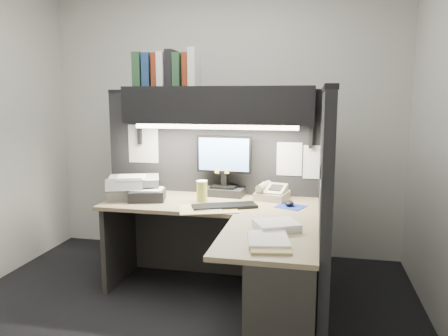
{
  "coord_description": "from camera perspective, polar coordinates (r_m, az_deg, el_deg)",
  "views": [
    {
      "loc": [
        0.91,
        -2.76,
        1.56
      ],
      "look_at": [
        0.22,
        0.51,
        1.02
      ],
      "focal_mm": 35.0,
      "sensor_mm": 36.0,
      "label": 1
    }
  ],
  "objects": [
    {
      "name": "open_folder",
      "position": [
        3.28,
        -2.07,
        -5.41
      ],
      "size": [
        0.5,
        0.41,
        0.01
      ],
      "primitive_type": "cube",
      "rotation": [
        0.0,
        0.0,
        0.34
      ],
      "color": "tan",
      "rests_on": "desk"
    },
    {
      "name": "wall_front",
      "position": [
        1.57,
        -23.75,
        0.64
      ],
      "size": [
        3.5,
        0.04,
        2.7
      ],
      "primitive_type": "cube",
      "color": "silver",
      "rests_on": "floor"
    },
    {
      "name": "mouse",
      "position": [
        3.42,
        8.49,
        -4.55
      ],
      "size": [
        0.08,
        0.12,
        0.04
      ],
      "primitive_type": "ellipsoid",
      "rotation": [
        0.0,
        0.0,
        0.12
      ],
      "color": "black",
      "rests_on": "mousepad"
    },
    {
      "name": "task_light_tube",
      "position": [
        3.47,
        -1.22,
        5.38
      ],
      "size": [
        1.32,
        0.04,
        0.04
      ],
      "primitive_type": "cylinder",
      "rotation": [
        0.0,
        1.57,
        0.0
      ],
      "color": "white",
      "rests_on": "overhead_shelf"
    },
    {
      "name": "keyboard",
      "position": [
        3.34,
        0.06,
        -5.0
      ],
      "size": [
        0.51,
        0.35,
        0.02
      ],
      "primitive_type": "cube",
      "rotation": [
        0.0,
        0.0,
        0.42
      ],
      "color": "black",
      "rests_on": "desk"
    },
    {
      "name": "mousepad",
      "position": [
        3.41,
        8.73,
        -5.0
      ],
      "size": [
        0.26,
        0.25,
        0.0
      ],
      "primitive_type": "cube",
      "rotation": [
        0.0,
        0.0,
        -0.39
      ],
      "color": "navy",
      "rests_on": "desk"
    },
    {
      "name": "partition_right",
      "position": [
        3.04,
        12.88,
        -5.55
      ],
      "size": [
        0.06,
        1.5,
        1.6
      ],
      "primitive_type": "cube",
      "color": "black",
      "rests_on": "floor"
    },
    {
      "name": "manila_stack",
      "position": [
        2.51,
        6.04,
        -10.02
      ],
      "size": [
        0.26,
        0.31,
        0.02
      ],
      "primitive_type": "cube",
      "rotation": [
        0.0,
        0.0,
        0.16
      ],
      "color": "tan",
      "rests_on": "desk"
    },
    {
      "name": "paper_stack_a",
      "position": [
        2.82,
        6.86,
        -7.48
      ],
      "size": [
        0.33,
        0.31,
        0.05
      ],
      "primitive_type": "cube",
      "rotation": [
        0.0,
        0.0,
        0.45
      ],
      "color": "white",
      "rests_on": "desk"
    },
    {
      "name": "notebook_stack",
      "position": [
        3.62,
        -9.97,
        -3.51
      ],
      "size": [
        0.33,
        0.3,
        0.08
      ],
      "primitive_type": "cube",
      "rotation": [
        0.0,
        0.0,
        0.25
      ],
      "color": "black",
      "rests_on": "desk"
    },
    {
      "name": "paper_stack_b",
      "position": [
        2.58,
        5.78,
        -9.35
      ],
      "size": [
        0.28,
        0.33,
        0.03
      ],
      "primitive_type": "cube",
      "rotation": [
        0.0,
        0.0,
        0.19
      ],
      "color": "white",
      "rests_on": "desk"
    },
    {
      "name": "pinned_papers",
      "position": [
        3.4,
        3.48,
        0.59
      ],
      "size": [
        1.76,
        1.31,
        0.51
      ],
      "color": "white",
      "rests_on": "partition_back"
    },
    {
      "name": "coffee_cup",
      "position": [
        3.53,
        -2.91,
        -3.1
      ],
      "size": [
        0.11,
        0.11,
        0.16
      ],
      "primitive_type": "cylinder",
      "rotation": [
        0.0,
        0.0,
        0.42
      ],
      "color": "gold",
      "rests_on": "desk"
    },
    {
      "name": "partition_back",
      "position": [
        3.87,
        -1.49,
        -2.14
      ],
      "size": [
        1.9,
        0.06,
        1.6
      ],
      "primitive_type": "cube",
      "color": "black",
      "rests_on": "floor"
    },
    {
      "name": "floor",
      "position": [
        3.3,
        -5.93,
        -19.09
      ],
      "size": [
        3.5,
        3.5,
        0.0
      ],
      "primitive_type": "plane",
      "color": "black",
      "rests_on": "ground"
    },
    {
      "name": "wall_back",
      "position": [
        4.36,
        -0.16,
        6.44
      ],
      "size": [
        3.5,
        0.04,
        2.7
      ],
      "primitive_type": "cube",
      "color": "silver",
      "rests_on": "floor"
    },
    {
      "name": "desk",
      "position": [
        3.02,
        1.83,
        -12.57
      ],
      "size": [
        1.7,
        1.53,
        0.73
      ],
      "color": "#927F5D",
      "rests_on": "floor"
    },
    {
      "name": "printer",
      "position": [
        3.78,
        -11.65,
        -2.42
      ],
      "size": [
        0.51,
        0.48,
        0.17
      ],
      "primitive_type": "cube",
      "rotation": [
        0.0,
        0.0,
        0.36
      ],
      "color": "gray",
      "rests_on": "desk"
    },
    {
      "name": "overhead_shelf",
      "position": [
        3.6,
        -0.72,
        8.23
      ],
      "size": [
        1.55,
        0.34,
        0.3
      ],
      "primitive_type": "cube",
      "color": "black",
      "rests_on": "partition_back"
    },
    {
      "name": "telephone",
      "position": [
        3.63,
        6.31,
        -3.3
      ],
      "size": [
        0.29,
        0.3,
        0.1
      ],
      "primitive_type": "cube",
      "rotation": [
        0.0,
        0.0,
        -0.22
      ],
      "color": "#B7AE8D",
      "rests_on": "desk"
    },
    {
      "name": "binder_row",
      "position": [
        3.73,
        -7.39,
        12.65
      ],
      "size": [
        0.54,
        0.24,
        0.31
      ],
      "color": "#24492B",
      "rests_on": "overhead_shelf"
    },
    {
      "name": "monitor",
      "position": [
        3.71,
        0.0,
        -0.52
      ],
      "size": [
        0.48,
        0.24,
        0.51
      ],
      "rotation": [
        0.0,
        0.0,
        -0.08
      ],
      "color": "black",
      "rests_on": "desk"
    }
  ]
}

